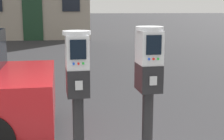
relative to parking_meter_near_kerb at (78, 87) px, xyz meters
The scene contains 2 objects.
parking_meter_near_kerb is the anchor object (origin of this frame).
parking_meter_twin_adjacent 0.56m from the parking_meter_near_kerb, ahead, with size 0.23×0.26×1.45m.
Camera 1 is at (0.04, -2.71, 1.74)m, focal length 52.53 mm.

